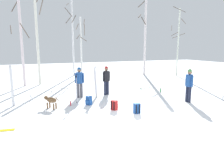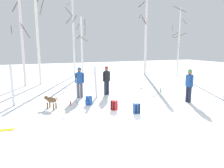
{
  "view_description": "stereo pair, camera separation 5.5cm",
  "coord_description": "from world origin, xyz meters",
  "px_view_note": "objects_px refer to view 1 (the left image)",
  "views": [
    {
      "loc": [
        -4.02,
        -6.82,
        2.8
      ],
      "look_at": [
        -0.22,
        2.35,
        1.0
      ],
      "focal_mm": 32.53,
      "sensor_mm": 36.0,
      "label": 1
    },
    {
      "loc": [
        -3.97,
        -6.84,
        2.8
      ],
      "look_at": [
        -0.22,
        2.35,
        1.0
      ],
      "focal_mm": 32.53,
      "sensor_mm": 36.0,
      "label": 2
    }
  ],
  "objects_px": {
    "person_1": "(106,79)",
    "birch_tree_2": "(73,36)",
    "ski_pair_lying_1": "(141,89)",
    "water_bottle_0": "(71,103)",
    "ski_pair_planted_1": "(96,82)",
    "backpack_2": "(114,105)",
    "birch_tree_4": "(145,37)",
    "birch_tree_1": "(37,30)",
    "dog": "(51,100)",
    "backpack_0": "(89,101)",
    "ski_poles_0": "(77,89)",
    "ski_pair_planted_0": "(12,86)",
    "water_bottle_1": "(160,90)",
    "person_0": "(189,83)",
    "backpack_1": "(137,108)",
    "person_2": "(79,80)",
    "birch_tree_3": "(81,45)",
    "birch_tree_0": "(21,43)",
    "birch_tree_5": "(178,41)"
  },
  "relations": [
    {
      "from": "backpack_0",
      "to": "backpack_1",
      "type": "bearing_deg",
      "value": -52.87
    },
    {
      "from": "person_1",
      "to": "birch_tree_2",
      "type": "distance_m",
      "value": 9.72
    },
    {
      "from": "backpack_0",
      "to": "backpack_2",
      "type": "xyz_separation_m",
      "value": [
        0.84,
        -1.23,
        0.0
      ]
    },
    {
      "from": "birch_tree_3",
      "to": "birch_tree_4",
      "type": "height_order",
      "value": "birch_tree_4"
    },
    {
      "from": "backpack_0",
      "to": "ski_poles_0",
      "type": "bearing_deg",
      "value": 137.89
    },
    {
      "from": "ski_poles_0",
      "to": "water_bottle_0",
      "type": "height_order",
      "value": "ski_poles_0"
    },
    {
      "from": "person_2",
      "to": "person_1",
      "type": "bearing_deg",
      "value": 2.04
    },
    {
      "from": "ski_pair_lying_1",
      "to": "person_0",
      "type": "bearing_deg",
      "value": -82.52
    },
    {
      "from": "person_1",
      "to": "person_2",
      "type": "xyz_separation_m",
      "value": [
        -1.63,
        -0.06,
        0.0
      ]
    },
    {
      "from": "person_2",
      "to": "dog",
      "type": "height_order",
      "value": "person_2"
    },
    {
      "from": "backpack_1",
      "to": "water_bottle_0",
      "type": "bearing_deg",
      "value": 136.67
    },
    {
      "from": "ski_pair_lying_1",
      "to": "birch_tree_4",
      "type": "relative_size",
      "value": 0.24
    },
    {
      "from": "ski_poles_0",
      "to": "birch_tree_5",
      "type": "distance_m",
      "value": 13.5
    },
    {
      "from": "water_bottle_1",
      "to": "birch_tree_4",
      "type": "bearing_deg",
      "value": 65.81
    },
    {
      "from": "water_bottle_1",
      "to": "birch_tree_0",
      "type": "distance_m",
      "value": 10.17
    },
    {
      "from": "water_bottle_1",
      "to": "birch_tree_1",
      "type": "xyz_separation_m",
      "value": [
        -6.92,
        5.71,
        3.94
      ]
    },
    {
      "from": "ski_pair_planted_1",
      "to": "birch_tree_1",
      "type": "bearing_deg",
      "value": 116.36
    },
    {
      "from": "backpack_0",
      "to": "birch_tree_2",
      "type": "xyz_separation_m",
      "value": [
        1.6,
        10.98,
        3.65
      ]
    },
    {
      "from": "backpack_2",
      "to": "birch_tree_1",
      "type": "height_order",
      "value": "birch_tree_1"
    },
    {
      "from": "person_2",
      "to": "ski_pair_planted_0",
      "type": "distance_m",
      "value": 3.41
    },
    {
      "from": "ski_pair_planted_0",
      "to": "birch_tree_2",
      "type": "height_order",
      "value": "birch_tree_2"
    },
    {
      "from": "dog",
      "to": "backpack_2",
      "type": "bearing_deg",
      "value": -26.67
    },
    {
      "from": "water_bottle_0",
      "to": "birch_tree_0",
      "type": "distance_m",
      "value": 7.35
    },
    {
      "from": "birch_tree_0",
      "to": "birch_tree_2",
      "type": "height_order",
      "value": "birch_tree_2"
    },
    {
      "from": "ski_pair_planted_1",
      "to": "ski_pair_lying_1",
      "type": "xyz_separation_m",
      "value": [
        3.61,
        1.02,
        -0.87
      ]
    },
    {
      "from": "ski_poles_0",
      "to": "water_bottle_1",
      "type": "height_order",
      "value": "ski_poles_0"
    },
    {
      "from": "birch_tree_5",
      "to": "backpack_2",
      "type": "bearing_deg",
      "value": -141.68
    },
    {
      "from": "person_2",
      "to": "birch_tree_4",
      "type": "height_order",
      "value": "birch_tree_4"
    },
    {
      "from": "water_bottle_0",
      "to": "person_1",
      "type": "bearing_deg",
      "value": 31.09
    },
    {
      "from": "backpack_1",
      "to": "water_bottle_1",
      "type": "distance_m",
      "value": 4.67
    },
    {
      "from": "birch_tree_4",
      "to": "person_0",
      "type": "bearing_deg",
      "value": -109.23
    },
    {
      "from": "water_bottle_0",
      "to": "birch_tree_1",
      "type": "height_order",
      "value": "birch_tree_1"
    },
    {
      "from": "ski_pair_lying_1",
      "to": "water_bottle_1",
      "type": "bearing_deg",
      "value": -64.64
    },
    {
      "from": "ski_pair_lying_1",
      "to": "water_bottle_0",
      "type": "bearing_deg",
      "value": -157.83
    },
    {
      "from": "dog",
      "to": "water_bottle_0",
      "type": "bearing_deg",
      "value": 8.3
    },
    {
      "from": "person_1",
      "to": "ski_pair_lying_1",
      "type": "bearing_deg",
      "value": 13.41
    },
    {
      "from": "ski_pair_planted_0",
      "to": "backpack_0",
      "type": "relative_size",
      "value": 4.57
    },
    {
      "from": "ski_pair_planted_1",
      "to": "birch_tree_0",
      "type": "xyz_separation_m",
      "value": [
        -3.77,
        5.24,
        2.24
      ]
    },
    {
      "from": "person_1",
      "to": "birch_tree_2",
      "type": "relative_size",
      "value": 0.23
    },
    {
      "from": "person_1",
      "to": "ski_pair_lying_1",
      "type": "distance_m",
      "value": 3.06
    },
    {
      "from": "birch_tree_1",
      "to": "backpack_2",
      "type": "bearing_deg",
      "value": -71.14
    },
    {
      "from": "backpack_0",
      "to": "birch_tree_1",
      "type": "bearing_deg",
      "value": 105.64
    },
    {
      "from": "ski_pair_planted_1",
      "to": "backpack_1",
      "type": "height_order",
      "value": "ski_pair_planted_1"
    },
    {
      "from": "ski_pair_planted_1",
      "to": "water_bottle_1",
      "type": "bearing_deg",
      "value": -3.76
    },
    {
      "from": "backpack_2",
      "to": "birch_tree_4",
      "type": "relative_size",
      "value": 0.06
    },
    {
      "from": "ski_poles_0",
      "to": "water_bottle_1",
      "type": "xyz_separation_m",
      "value": [
        5.51,
        0.63,
        -0.65
      ]
    },
    {
      "from": "ski_pair_lying_1",
      "to": "dog",
      "type": "bearing_deg",
      "value": -159.8
    },
    {
      "from": "backpack_0",
      "to": "birch_tree_1",
      "type": "height_order",
      "value": "birch_tree_1"
    },
    {
      "from": "water_bottle_0",
      "to": "birch_tree_1",
      "type": "distance_m",
      "value": 7.72
    },
    {
      "from": "backpack_1",
      "to": "birch_tree_3",
      "type": "relative_size",
      "value": 0.07
    }
  ]
}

